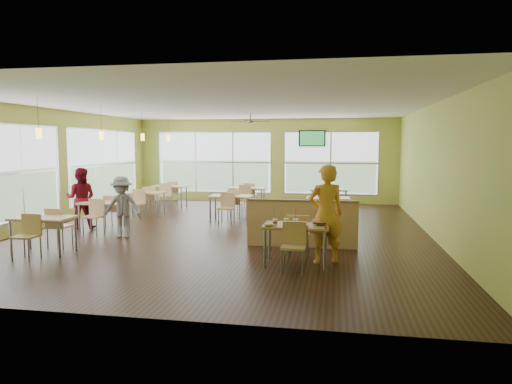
# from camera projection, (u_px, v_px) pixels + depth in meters

# --- Properties ---
(room) EXTENTS (12.00, 12.04, 3.20)m
(room) POSITION_uv_depth(u_px,v_px,m) (229.00, 169.00, 11.64)
(room) COLOR black
(room) RESTS_ON ground
(window_bays) EXTENTS (9.24, 10.24, 2.38)m
(window_bays) POSITION_uv_depth(u_px,v_px,m) (173.00, 167.00, 15.13)
(window_bays) COLOR white
(window_bays) RESTS_ON room
(main_table) EXTENTS (1.22, 1.52, 0.87)m
(main_table) POSITION_uv_depth(u_px,v_px,m) (296.00, 231.00, 8.46)
(main_table) COLOR tan
(main_table) RESTS_ON floor
(half_wall_divider) EXTENTS (2.40, 0.14, 1.04)m
(half_wall_divider) POSITION_uv_depth(u_px,v_px,m) (302.00, 223.00, 9.89)
(half_wall_divider) COLOR tan
(half_wall_divider) RESTS_ON floor
(dining_tables) EXTENTS (6.92, 8.72, 0.87)m
(dining_tables) POSITION_uv_depth(u_px,v_px,m) (208.00, 198.00, 13.60)
(dining_tables) COLOR tan
(dining_tables) RESTS_ON floor
(pendant_lights) EXTENTS (0.11, 7.31, 0.86)m
(pendant_lights) POSITION_uv_depth(u_px,v_px,m) (123.00, 136.00, 12.77)
(pendant_lights) COLOR #2D2119
(pendant_lights) RESTS_ON ceiling
(ceiling_fan) EXTENTS (1.25, 1.25, 0.29)m
(ceiling_fan) POSITION_uv_depth(u_px,v_px,m) (250.00, 122.00, 14.44)
(ceiling_fan) COLOR #2D2119
(ceiling_fan) RESTS_ON ceiling
(tv_backwall) EXTENTS (1.00, 0.07, 0.60)m
(tv_backwall) POSITION_uv_depth(u_px,v_px,m) (312.00, 138.00, 17.02)
(tv_backwall) COLOR black
(tv_backwall) RESTS_ON wall_back
(man_plaid) EXTENTS (0.79, 0.64, 1.87)m
(man_plaid) POSITION_uv_depth(u_px,v_px,m) (326.00, 214.00, 8.52)
(man_plaid) COLOR orange
(man_plaid) RESTS_ON floor
(patron_maroon) EXTENTS (0.92, 0.80, 1.62)m
(patron_maroon) POSITION_uv_depth(u_px,v_px,m) (81.00, 198.00, 12.06)
(patron_maroon) COLOR #5D0B13
(patron_maroon) RESTS_ON floor
(patron_grey) EXTENTS (1.00, 0.64, 1.47)m
(patron_grey) POSITION_uv_depth(u_px,v_px,m) (122.00, 207.00, 10.93)
(patron_grey) COLOR slate
(patron_grey) RESTS_ON floor
(cup_blue) EXTENTS (0.09, 0.09, 0.34)m
(cup_blue) POSITION_uv_depth(u_px,v_px,m) (275.00, 222.00, 8.33)
(cup_blue) COLOR white
(cup_blue) RESTS_ON main_table
(cup_yellow) EXTENTS (0.10, 0.10, 0.34)m
(cup_yellow) POSITION_uv_depth(u_px,v_px,m) (286.00, 222.00, 8.34)
(cup_yellow) COLOR white
(cup_yellow) RESTS_ON main_table
(cup_red_near) EXTENTS (0.10, 0.10, 0.36)m
(cup_red_near) POSITION_uv_depth(u_px,v_px,m) (296.00, 222.00, 8.29)
(cup_red_near) COLOR white
(cup_red_near) RESTS_ON main_table
(cup_red_far) EXTENTS (0.09, 0.09, 0.32)m
(cup_red_far) POSITION_uv_depth(u_px,v_px,m) (315.00, 223.00, 8.29)
(cup_red_far) COLOR white
(cup_red_far) RESTS_ON main_table
(food_basket) EXTENTS (0.24, 0.24, 0.05)m
(food_basket) POSITION_uv_depth(u_px,v_px,m) (320.00, 223.00, 8.40)
(food_basket) COLOR black
(food_basket) RESTS_ON main_table
(ketchup_cup) EXTENTS (0.05, 0.05, 0.02)m
(ketchup_cup) POSITION_uv_depth(u_px,v_px,m) (326.00, 228.00, 8.08)
(ketchup_cup) COLOR #A71908
(ketchup_cup) RESTS_ON main_table
(wrapper_left) EXTENTS (0.21, 0.19, 0.05)m
(wrapper_left) POSITION_uv_depth(u_px,v_px,m) (269.00, 225.00, 8.27)
(wrapper_left) COLOR olive
(wrapper_left) RESTS_ON main_table
(wrapper_mid) EXTENTS (0.21, 0.19, 0.04)m
(wrapper_mid) POSITION_uv_depth(u_px,v_px,m) (301.00, 223.00, 8.54)
(wrapper_mid) COLOR olive
(wrapper_mid) RESTS_ON main_table
(wrapper_right) EXTENTS (0.16, 0.15, 0.03)m
(wrapper_right) POSITION_uv_depth(u_px,v_px,m) (305.00, 227.00, 8.15)
(wrapper_right) COLOR olive
(wrapper_right) RESTS_ON main_table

